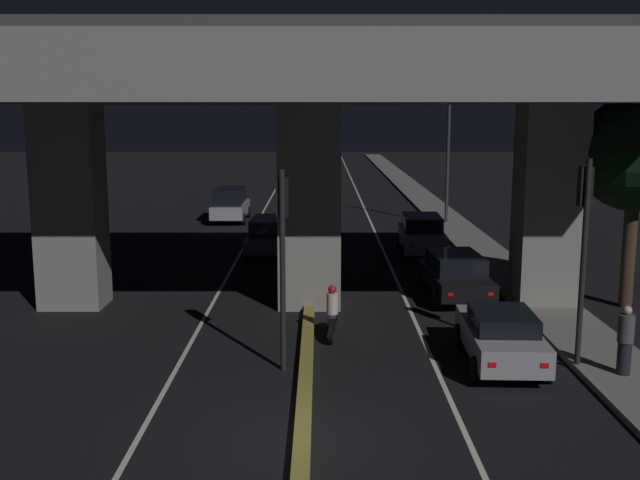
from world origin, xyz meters
The scene contains 17 objects.
ground_plane centered at (0.00, 0.00, 0.00)m, with size 200.00×200.00×0.00m, color black.
lane_line_left_inner centered at (-3.23, 35.00, 0.00)m, with size 0.12×126.00×0.00m, color beige.
lane_line_right_inner centered at (3.23, 35.00, 0.00)m, with size 0.12×126.00×0.00m, color beige.
median_divider centered at (0.00, 35.00, 0.11)m, with size 0.33×126.00×0.22m, color olive.
sidewalk_right centered at (7.66, 28.00, 0.08)m, with size 2.11×126.00×0.16m, color slate.
elevated_overpass centered at (0.00, 10.25, 6.91)m, with size 21.48×10.82×9.23m.
traffic_light_left_of_median centered at (-0.57, 4.16, 3.38)m, with size 0.30×0.49×4.96m.
traffic_light_right_of_median centered at (6.70, 4.16, 3.55)m, with size 0.30×0.49×5.21m.
street_lamp centered at (6.96, 27.54, 4.32)m, with size 2.58×0.32×7.17m.
car_silver_lead centered at (4.90, 4.53, 0.74)m, with size 1.97×4.22×1.40m.
car_black_second centered at (4.95, 11.28, 0.82)m, with size 2.14×4.46×1.53m.
car_silver_third centered at (4.87, 19.21, 0.89)m, with size 2.14×4.46×1.72m.
car_grey_lead_oncoming centered at (-1.87, 19.26, 0.85)m, with size 2.15×4.68×1.60m.
car_silver_second_oncoming centered at (-4.81, 28.97, 1.01)m, with size 1.99×4.38×1.91m.
motorcycle_black_filtering_near centered at (0.69, 6.78, 0.63)m, with size 0.34×1.92×1.50m.
pedestrian_on_sidewalk centered at (7.54, 3.33, 0.99)m, with size 0.38×0.38×1.67m.
roadside_tree_kerbside_near centered at (10.30, 10.05, 4.96)m, with size 3.69×3.69×6.84m.
Camera 1 is at (0.34, -13.62, 6.37)m, focal length 42.00 mm.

